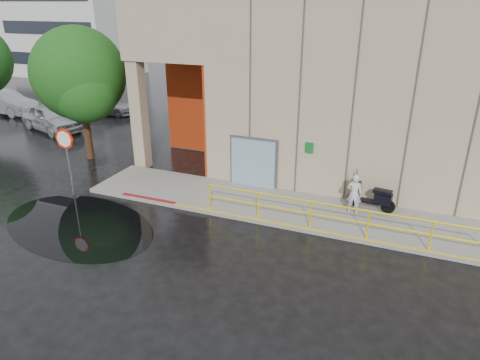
{
  "coord_description": "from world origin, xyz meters",
  "views": [
    {
      "loc": [
        5.9,
        -9.77,
        7.37
      ],
      "look_at": [
        0.77,
        3.0,
        1.61
      ],
      "focal_mm": 32.0,
      "sensor_mm": 36.0,
      "label": 1
    }
  ],
  "objects_px": {
    "car_b": "(6,103)",
    "car_c": "(106,106)",
    "car_a": "(51,118)",
    "red_curb": "(149,200)",
    "scooter": "(373,190)",
    "tree_near": "(80,78)",
    "person": "(354,194)",
    "stop_sign": "(66,148)"
  },
  "relations": [
    {
      "from": "person",
      "to": "car_a",
      "type": "height_order",
      "value": "person"
    },
    {
      "from": "stop_sign",
      "to": "car_b",
      "type": "bearing_deg",
      "value": 167.35
    },
    {
      "from": "stop_sign",
      "to": "car_c",
      "type": "distance_m",
      "value": 14.01
    },
    {
      "from": "car_c",
      "to": "car_b",
      "type": "bearing_deg",
      "value": 101.87
    },
    {
      "from": "scooter",
      "to": "car_b",
      "type": "distance_m",
      "value": 26.33
    },
    {
      "from": "red_curb",
      "to": "tree_near",
      "type": "height_order",
      "value": "tree_near"
    },
    {
      "from": "scooter",
      "to": "car_c",
      "type": "relative_size",
      "value": 0.45
    },
    {
      "from": "car_b",
      "to": "tree_near",
      "type": "distance_m",
      "value": 13.4
    },
    {
      "from": "stop_sign",
      "to": "car_c",
      "type": "relative_size",
      "value": 0.7
    },
    {
      "from": "car_b",
      "to": "car_c",
      "type": "xyz_separation_m",
      "value": [
        6.51,
        2.59,
        -0.2
      ]
    },
    {
      "from": "stop_sign",
      "to": "car_c",
      "type": "xyz_separation_m",
      "value": [
        -7.5,
        11.74,
        -1.45
      ]
    },
    {
      "from": "car_a",
      "to": "tree_near",
      "type": "height_order",
      "value": "tree_near"
    },
    {
      "from": "car_b",
      "to": "tree_near",
      "type": "bearing_deg",
      "value": -112.56
    },
    {
      "from": "scooter",
      "to": "car_a",
      "type": "xyz_separation_m",
      "value": [
        -19.44,
        4.19,
        -0.15
      ]
    },
    {
      "from": "car_a",
      "to": "red_curb",
      "type": "bearing_deg",
      "value": -101.87
    },
    {
      "from": "person",
      "to": "red_curb",
      "type": "xyz_separation_m",
      "value": [
        -7.66,
        -1.78,
        -0.82
      ]
    },
    {
      "from": "person",
      "to": "scooter",
      "type": "relative_size",
      "value": 0.83
    },
    {
      "from": "person",
      "to": "red_curb",
      "type": "relative_size",
      "value": 0.63
    },
    {
      "from": "person",
      "to": "car_c",
      "type": "distance_m",
      "value": 20.73
    },
    {
      "from": "car_c",
      "to": "tree_near",
      "type": "relative_size",
      "value": 0.63
    },
    {
      "from": "car_c",
      "to": "person",
      "type": "bearing_deg",
      "value": -126.86
    },
    {
      "from": "car_b",
      "to": "car_c",
      "type": "distance_m",
      "value": 7.01
    },
    {
      "from": "red_curb",
      "to": "car_a",
      "type": "xyz_separation_m",
      "value": [
        -11.19,
        6.52,
        0.71
      ]
    },
    {
      "from": "stop_sign",
      "to": "car_a",
      "type": "bearing_deg",
      "value": 158.64
    },
    {
      "from": "red_curb",
      "to": "car_b",
      "type": "height_order",
      "value": "car_b"
    },
    {
      "from": "scooter",
      "to": "car_c",
      "type": "xyz_separation_m",
      "value": [
        -19.06,
        8.87,
        -0.36
      ]
    },
    {
      "from": "person",
      "to": "stop_sign",
      "type": "bearing_deg",
      "value": 13.62
    },
    {
      "from": "stop_sign",
      "to": "red_curb",
      "type": "xyz_separation_m",
      "value": [
        3.3,
        0.54,
        -1.95
      ]
    },
    {
      "from": "stop_sign",
      "to": "scooter",
      "type": "bearing_deg",
      "value": 34.45
    },
    {
      "from": "person",
      "to": "stop_sign",
      "type": "height_order",
      "value": "stop_sign"
    },
    {
      "from": "person",
      "to": "car_a",
      "type": "xyz_separation_m",
      "value": [
        -18.85,
        4.74,
        -0.11
      ]
    },
    {
      "from": "person",
      "to": "tree_near",
      "type": "relative_size",
      "value": 0.24
    },
    {
      "from": "red_curb",
      "to": "stop_sign",
      "type": "bearing_deg",
      "value": -170.7
    },
    {
      "from": "scooter",
      "to": "car_a",
      "type": "relative_size",
      "value": 0.39
    },
    {
      "from": "scooter",
      "to": "stop_sign",
      "type": "height_order",
      "value": "stop_sign"
    },
    {
      "from": "person",
      "to": "stop_sign",
      "type": "xyz_separation_m",
      "value": [
        -10.96,
        -2.32,
        1.13
      ]
    },
    {
      "from": "person",
      "to": "scooter",
      "type": "xyz_separation_m",
      "value": [
        0.59,
        0.55,
        0.04
      ]
    },
    {
      "from": "red_curb",
      "to": "car_a",
      "type": "height_order",
      "value": "car_a"
    },
    {
      "from": "scooter",
      "to": "tree_near",
      "type": "bearing_deg",
      "value": -174.96
    },
    {
      "from": "car_c",
      "to": "tree_near",
      "type": "xyz_separation_m",
      "value": [
        5.32,
        -7.98,
        3.46
      ]
    },
    {
      "from": "tree_near",
      "to": "person",
      "type": "bearing_deg",
      "value": -6.25
    },
    {
      "from": "person",
      "to": "car_c",
      "type": "xyz_separation_m",
      "value": [
        -18.47,
        9.42,
        -0.32
      ]
    }
  ]
}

